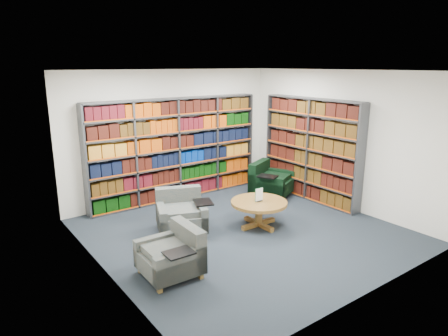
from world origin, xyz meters
TOP-DOWN VIEW (x-y plane):
  - room_shell at (0.00, 0.00)m, footprint 5.02×5.02m
  - bookshelf_back at (0.00, 2.34)m, footprint 4.00×0.28m
  - bookshelf_right at (2.34, 0.60)m, footprint 0.28×2.50m
  - chair_teal_left at (-0.88, 0.71)m, footprint 1.09×1.06m
  - chair_green_right at (1.76, 1.28)m, footprint 1.12×1.10m
  - chair_teal_front at (-1.73, -0.57)m, footprint 0.79×0.91m
  - coffee_table at (0.38, 0.04)m, footprint 1.03×1.03m

SIDE VIEW (x-z plane):
  - chair_teal_front at x=-1.73m, z-range -0.07..0.63m
  - chair_teal_left at x=-0.88m, z-range -0.07..0.67m
  - chair_green_right at x=1.76m, z-range -0.07..0.68m
  - coffee_table at x=0.38m, z-range 0.03..0.75m
  - bookshelf_back at x=0.00m, z-range 0.00..2.20m
  - bookshelf_right at x=2.34m, z-range 0.00..2.20m
  - room_shell at x=0.00m, z-range -0.01..2.81m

